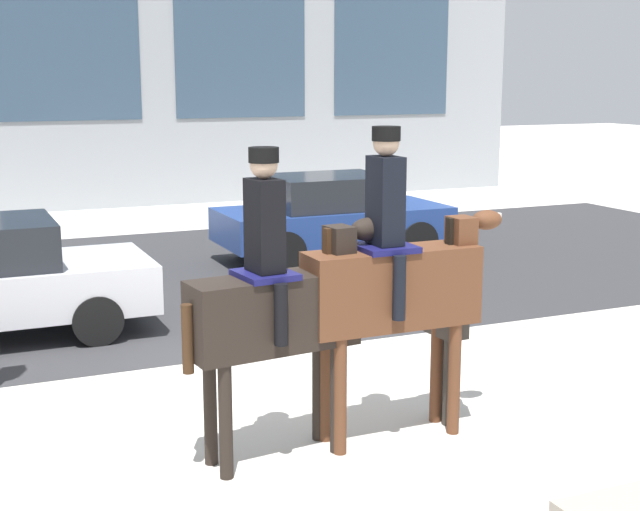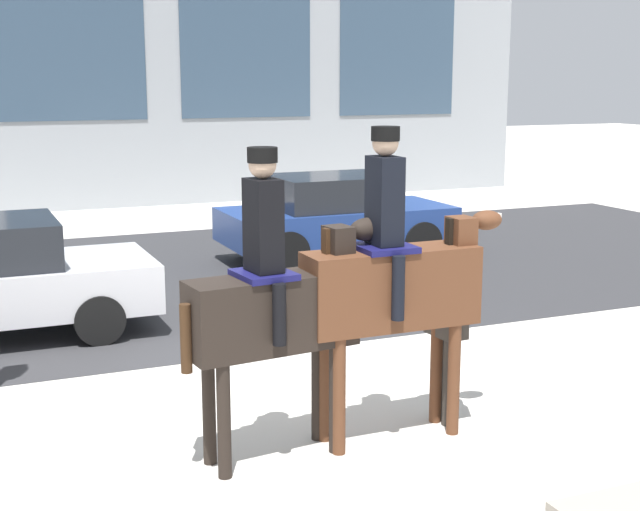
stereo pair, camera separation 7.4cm
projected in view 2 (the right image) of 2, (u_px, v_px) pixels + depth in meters
ground_plane at (254, 370)px, 9.68m from camera, size 80.00×80.00×0.00m
road_surface at (156, 280)px, 13.97m from camera, size 24.14×8.50×0.01m
mounted_horse_lead at (276, 303)px, 7.21m from camera, size 1.86×0.65×2.59m
mounted_horse_companion at (394, 281)px, 7.62m from camera, size 1.94×0.65×2.73m
pedestrian_bystander at (446, 318)px, 8.02m from camera, size 0.82×0.47×1.70m
street_car_far_lane at (335, 216)px, 15.36m from camera, size 3.95×1.83×1.48m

